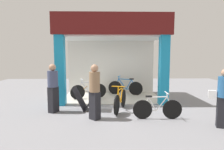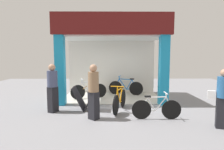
% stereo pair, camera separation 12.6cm
% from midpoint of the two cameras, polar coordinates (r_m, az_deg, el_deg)
% --- Properties ---
extents(ground_plane, '(17.05, 17.05, 0.00)m').
position_cam_midpoint_polar(ground_plane, '(7.99, -0.34, -8.73)').
color(ground_plane, gray).
rests_on(ground_plane, ground).
extents(shop_facade, '(4.73, 2.92, 3.65)m').
position_cam_midpoint_polar(shop_facade, '(8.99, -0.50, 5.35)').
color(shop_facade, beige).
rests_on(shop_facade, ground).
extents(bicycle_inside_0, '(1.61, 0.64, 0.93)m').
position_cam_midpoint_polar(bicycle_inside_0, '(9.04, -7.25, -4.61)').
color(bicycle_inside_0, black).
rests_on(bicycle_inside_0, ground).
extents(bicycle_inside_1, '(1.70, 0.57, 0.96)m').
position_cam_midpoint_polar(bicycle_inside_1, '(9.81, 3.60, -3.65)').
color(bicycle_inside_1, black).
rests_on(bicycle_inside_1, ground).
extents(bicycle_parked_0, '(0.60, 1.68, 0.96)m').
position_cam_midpoint_polar(bicycle_parked_0, '(7.09, 1.99, -7.46)').
color(bicycle_parked_0, black).
rests_on(bicycle_parked_0, ground).
extents(bicycle_parked_1, '(1.56, 0.43, 0.86)m').
position_cam_midpoint_polar(bicycle_parked_1, '(6.35, 12.65, -9.59)').
color(bicycle_parked_1, black).
rests_on(bicycle_parked_1, ground).
extents(sandwich_board_sign, '(0.94, 0.66, 0.86)m').
position_cam_midpoint_polar(sandwich_board_sign, '(7.22, -8.30, -6.93)').
color(sandwich_board_sign, black).
rests_on(sandwich_board_sign, ground).
extents(pedestrian_0, '(0.47, 0.47, 1.74)m').
position_cam_midpoint_polar(pedestrian_0, '(6.08, -5.73, -4.73)').
color(pedestrian_0, black).
rests_on(pedestrian_0, ground).
extents(pedestrian_1, '(0.61, 0.44, 1.65)m').
position_cam_midpoint_polar(pedestrian_1, '(6.18, 29.52, -5.80)').
color(pedestrian_1, black).
rests_on(pedestrian_1, ground).
extents(pedestrian_2, '(0.48, 0.48, 1.71)m').
position_cam_midpoint_polar(pedestrian_2, '(7.11, -17.51, -3.48)').
color(pedestrian_2, black).
rests_on(pedestrian_2, ground).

